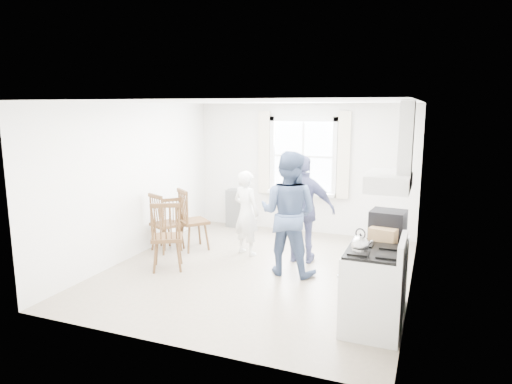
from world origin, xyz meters
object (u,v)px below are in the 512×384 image
at_px(person_left, 246,213).
at_px(windsor_chair_a, 173,217).
at_px(windsor_chair_c, 166,229).
at_px(person_mid, 288,213).
at_px(person_right, 303,210).
at_px(windsor_chair_b, 160,216).
at_px(gas_stove, 373,290).
at_px(low_cabinet, 386,273).
at_px(stereo_stack, 388,225).

bearing_deg(person_left, windsor_chair_a, 29.06).
relative_size(windsor_chair_c, person_mid, 0.59).
distance_m(windsor_chair_a, person_right, 2.38).
bearing_deg(windsor_chair_c, person_right, 33.59).
relative_size(person_mid, person_right, 1.07).
bearing_deg(windsor_chair_b, person_mid, -4.07).
xyz_separation_m(person_left, person_right, (1.01, -0.02, 0.15)).
bearing_deg(windsor_chair_c, person_left, 56.35).
bearing_deg(person_right, gas_stove, 120.44).
distance_m(person_left, person_right, 1.02).
distance_m(low_cabinet, person_left, 2.81).
xyz_separation_m(windsor_chair_b, person_right, (2.46, 0.43, 0.24)).
relative_size(gas_stove, stereo_stack, 2.51).
bearing_deg(low_cabinet, person_mid, 155.11).
bearing_deg(low_cabinet, gas_stove, -95.68).
height_order(person_left, person_mid, person_mid).
distance_m(windsor_chair_c, person_right, 2.21).
xyz_separation_m(stereo_stack, windsor_chair_c, (-3.29, 0.11, -0.41)).
bearing_deg(stereo_stack, low_cabinet, 78.97).
height_order(stereo_stack, windsor_chair_a, stereo_stack).
distance_m(windsor_chair_b, windsor_chair_c, 1.01).
height_order(stereo_stack, windsor_chair_b, stereo_stack).
bearing_deg(person_left, windsor_chair_c, 76.52).
xyz_separation_m(low_cabinet, person_right, (-1.45, 1.30, 0.43)).
height_order(low_cabinet, person_mid, person_mid).
bearing_deg(windsor_chair_b, gas_stove, -22.28).
distance_m(gas_stove, person_right, 2.47).
relative_size(stereo_stack, person_left, 0.30).
bearing_deg(person_right, low_cabinet, 133.92).
distance_m(stereo_stack, person_right, 1.98).
height_order(gas_stove, windsor_chair_a, gas_stove).
bearing_deg(windsor_chair_c, windsor_chair_b, 128.46).
xyz_separation_m(stereo_stack, person_left, (-2.46, 1.34, -0.35)).
height_order(gas_stove, person_left, person_left).
relative_size(person_left, person_mid, 0.78).
bearing_deg(windsor_chair_a, person_mid, -10.00).
relative_size(gas_stove, person_left, 0.76).
distance_m(windsor_chair_a, windsor_chair_c, 1.15).
bearing_deg(windsor_chair_a, low_cabinet, -16.25).
height_order(windsor_chair_b, person_right, person_right).
distance_m(low_cabinet, stereo_stack, 0.63).
bearing_deg(gas_stove, person_mid, 135.95).
bearing_deg(stereo_stack, person_left, 151.38).
bearing_deg(windsor_chair_c, gas_stove, -13.70).
relative_size(low_cabinet, person_mid, 0.48).
bearing_deg(low_cabinet, windsor_chair_a, 163.75).
relative_size(stereo_stack, windsor_chair_b, 0.42).
relative_size(windsor_chair_c, person_left, 0.76).
distance_m(windsor_chair_a, windsor_chair_b, 0.26).
bearing_deg(person_left, person_mid, 167.17).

